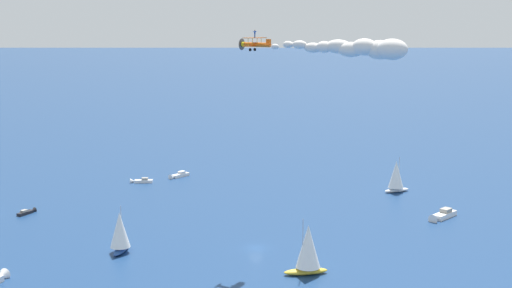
% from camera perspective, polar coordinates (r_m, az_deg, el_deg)
% --- Properties ---
extents(ground_plane, '(2000.00, 2000.00, 0.00)m').
position_cam_1_polar(ground_plane, '(152.21, 0.00, -8.22)').
color(ground_plane, navy).
extents(sailboat_near_centre, '(7.47, 4.11, 9.63)m').
position_cam_1_polar(sailboat_near_centre, '(150.69, -10.69, -6.84)').
color(sailboat_near_centre, '#23478C').
rests_on(sailboat_near_centre, ground_plane).
extents(motorboat_far_stbd, '(9.24, 7.34, 2.76)m').
position_cam_1_polar(motorboat_far_stbd, '(178.47, 14.47, -5.50)').
color(motorboat_far_stbd, white).
rests_on(motorboat_far_stbd, ground_plane).
extents(sailboat_inshore, '(6.03, 7.50, 9.76)m').
position_cam_1_polar(sailboat_inshore, '(200.62, 11.01, -2.51)').
color(sailboat_inshore, white).
rests_on(sailboat_inshore, ground_plane).
extents(motorboat_offshore, '(2.91, 6.58, 1.85)m').
position_cam_1_polar(motorboat_offshore, '(211.32, -9.11, -2.90)').
color(motorboat_offshore, white).
rests_on(motorboat_offshore, ground_plane).
extents(motorboat_ahead, '(5.51, 3.02, 1.55)m').
position_cam_1_polar(motorboat_ahead, '(185.71, -17.60, -5.14)').
color(motorboat_ahead, black).
rests_on(motorboat_ahead, ground_plane).
extents(motorboat_outer_ring_a, '(7.05, 5.23, 2.07)m').
position_cam_1_polar(motorboat_outer_ring_a, '(216.71, -6.16, -2.48)').
color(motorboat_outer_ring_a, white).
rests_on(motorboat_outer_ring_a, ground_plane).
extents(sailboat_outer_ring_b, '(5.89, 8.69, 10.82)m').
position_cam_1_polar(sailboat_outer_ring_b, '(136.50, 4.12, -8.28)').
color(sailboat_outer_ring_b, gold).
rests_on(sailboat_outer_ring_b, ground_plane).
extents(biplane_lead, '(7.20, 7.07, 3.57)m').
position_cam_1_polar(biplane_lead, '(144.55, -0.10, 7.91)').
color(biplane_lead, orange).
extents(wingwalker_lead, '(1.43, 0.64, 1.53)m').
position_cam_1_polar(wingwalker_lead, '(144.52, -0.09, 8.76)').
color(wingwalker_lead, '#1E4CB2').
extents(smoke_trail_lead, '(12.69, 26.69, 3.91)m').
position_cam_1_polar(smoke_trail_lead, '(134.31, 8.41, 7.48)').
color(smoke_trail_lead, silver).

